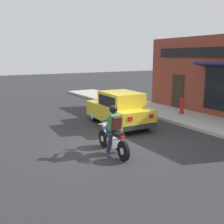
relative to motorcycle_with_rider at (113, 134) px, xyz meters
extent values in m
plane|color=#2B2B2D|center=(0.29, 0.80, -0.68)|extent=(80.00, 80.00, 0.00)
cube|color=#ADAAA3|center=(5.76, 3.80, -0.61)|extent=(2.60, 22.00, 0.14)
cube|color=#2D2319|center=(7.04, 4.11, 0.37)|extent=(0.04, 0.90, 2.10)
cube|color=black|center=(7.03, 1.26, 2.67)|extent=(0.06, 8.83, 0.50)
cylinder|color=black|center=(0.05, 0.72, -0.37)|extent=(0.15, 0.63, 0.62)
cylinder|color=silver|center=(0.05, 0.72, -0.37)|extent=(0.14, 0.23, 0.22)
cylinder|color=black|center=(-0.05, -0.68, -0.37)|extent=(0.15, 0.63, 0.62)
cylinder|color=silver|center=(-0.05, -0.68, -0.37)|extent=(0.14, 0.23, 0.22)
cube|color=silver|center=(0.00, -0.03, -0.29)|extent=(0.31, 0.42, 0.24)
ellipsoid|color=#1E3899|center=(0.01, 0.22, 0.12)|extent=(0.34, 0.54, 0.24)
cube|color=black|center=(-0.02, -0.26, 0.08)|extent=(0.30, 0.58, 0.10)
cylinder|color=silver|center=(0.05, 0.62, -0.05)|extent=(0.09, 0.33, 0.68)
cylinder|color=silver|center=(0.04, 0.50, 0.23)|extent=(0.56, 0.08, 0.04)
sphere|color=silver|center=(0.05, 0.67, 0.11)|extent=(0.16, 0.16, 0.16)
cylinder|color=silver|center=(0.13, -0.44, -0.39)|extent=(0.12, 0.55, 0.08)
cube|color=red|center=(-0.05, -0.63, 0.05)|extent=(0.12, 0.07, 0.08)
cylinder|color=#282D4C|center=(-0.19, -0.08, -0.25)|extent=(0.17, 0.36, 0.71)
cylinder|color=#282D4C|center=(0.17, -0.11, -0.25)|extent=(0.17, 0.36, 0.71)
cube|color=#387F42|center=(-0.01, -0.08, 0.40)|extent=(0.36, 0.35, 0.57)
cylinder|color=#387F42|center=(-0.19, 0.18, 0.44)|extent=(0.13, 0.52, 0.26)
cylinder|color=#387F42|center=(0.21, 0.15, 0.44)|extent=(0.13, 0.52, 0.26)
sphere|color=black|center=(0.00, -0.02, 0.81)|extent=(0.26, 0.26, 0.26)
cube|color=#4C1E19|center=(-0.02, -0.24, 0.42)|extent=(0.30, 0.26, 0.42)
cylinder|color=black|center=(1.51, 4.26, -0.38)|extent=(0.22, 0.61, 0.60)
cylinder|color=silver|center=(1.51, 4.26, -0.38)|extent=(0.22, 0.34, 0.33)
cylinder|color=black|center=(2.95, 4.17, -0.38)|extent=(0.22, 0.61, 0.60)
cylinder|color=silver|center=(2.95, 4.17, -0.38)|extent=(0.22, 0.34, 0.33)
cylinder|color=black|center=(1.36, 1.86, -0.38)|extent=(0.22, 0.61, 0.60)
cylinder|color=silver|center=(1.36, 1.86, -0.38)|extent=(0.22, 0.34, 0.33)
cylinder|color=black|center=(2.80, 1.77, -0.38)|extent=(0.22, 0.61, 0.60)
cylinder|color=silver|center=(2.80, 1.77, -0.38)|extent=(0.22, 0.34, 0.33)
cube|color=gold|center=(2.15, 3.02, -0.08)|extent=(1.88, 3.80, 0.70)
cube|color=gold|center=(2.14, 2.77, 0.56)|extent=(1.56, 1.99, 0.66)
cube|color=black|center=(2.20, 3.63, 0.51)|extent=(1.34, 0.43, 0.51)
cube|color=black|center=(1.42, 2.81, 0.54)|extent=(0.13, 1.52, 0.46)
cube|color=black|center=(2.86, 2.72, 0.54)|extent=(0.13, 1.52, 0.46)
cube|color=silver|center=(1.77, 4.90, 0.04)|extent=(0.24, 0.06, 0.14)
cube|color=red|center=(1.53, 1.19, 0.06)|extent=(0.20, 0.05, 0.16)
cube|color=silver|center=(2.78, 4.84, 0.04)|extent=(0.24, 0.06, 0.14)
cube|color=red|center=(2.54, 1.13, 0.06)|extent=(0.20, 0.05, 0.16)
cube|color=#28282B|center=(2.27, 4.84, -0.33)|extent=(1.61, 0.22, 0.20)
cube|color=#28282B|center=(2.04, 1.19, -0.33)|extent=(1.61, 0.22, 0.20)
cylinder|color=red|center=(6.01, 2.76, -0.46)|extent=(0.24, 0.24, 0.16)
cylinder|color=red|center=(6.01, 2.76, -0.09)|extent=(0.18, 0.18, 0.58)
sphere|color=red|center=(6.01, 2.76, 0.24)|extent=(0.20, 0.20, 0.20)
cylinder|color=red|center=(5.88, 2.76, -0.04)|extent=(0.10, 0.08, 0.08)
cylinder|color=red|center=(6.14, 2.76, -0.04)|extent=(0.10, 0.08, 0.08)
camera|label=1|loc=(-4.31, -6.91, 2.44)|focal=42.00mm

